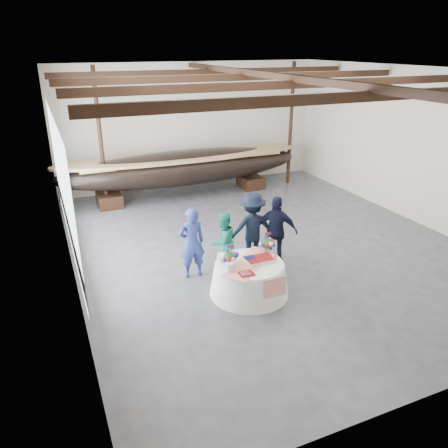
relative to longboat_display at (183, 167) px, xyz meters
name	(u,v)px	position (x,y,z in m)	size (l,w,h in m)	color
floor	(265,243)	(0.78, -4.69, -1.06)	(10.00, 12.00, 0.01)	#3D3D42
wall_back	(191,126)	(0.78, 1.31, 1.19)	(10.00, 0.02, 4.50)	silver
wall_left	(62,186)	(-4.22, -4.69, 1.19)	(0.02, 12.00, 4.50)	silver
wall_right	(417,146)	(5.78, -4.69, 1.19)	(0.02, 12.00, 4.50)	silver
ceiling	(272,70)	(0.78, -4.69, 3.44)	(10.00, 12.00, 0.01)	white
pavilion_structure	(256,89)	(0.78, -3.88, 2.95)	(9.80, 11.76, 4.50)	black
open_bay	(63,191)	(-4.17, -3.69, 0.77)	(0.03, 7.00, 3.20)	silver
longboat_display	(183,167)	(0.00, 0.00, 0.00)	(8.83, 1.77, 1.65)	black
banquet_table	(249,278)	(-0.78, -6.86, -0.69)	(1.72, 1.72, 0.74)	white
tabletop_items	(248,254)	(-0.75, -6.73, -0.17)	(1.58, 1.44, 0.40)	red
guest_woman_blue	(192,243)	(-1.65, -5.63, -0.21)	(0.62, 0.41, 1.70)	navy
guest_woman_teal	(223,242)	(-0.87, -5.63, -0.33)	(0.71, 0.55, 1.46)	#1D9678
guest_man_left	(252,228)	(-0.05, -5.49, -0.16)	(1.16, 0.67, 1.80)	black
guest_man_right	(276,231)	(0.45, -5.82, -0.18)	(1.02, 0.43, 1.74)	black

